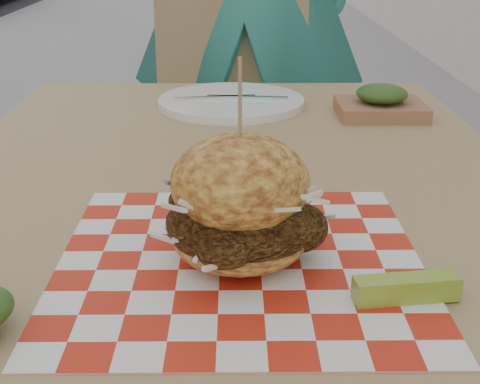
# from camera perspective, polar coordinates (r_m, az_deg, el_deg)

# --- Properties ---
(patio_table) EXTENTS (0.80, 1.20, 0.75)m
(patio_table) POSITION_cam_1_polar(r_m,az_deg,el_deg) (0.89, -0.82, -4.29)
(patio_table) COLOR tan
(patio_table) RESTS_ON ground
(patio_chair) EXTENTS (0.48, 0.49, 0.95)m
(patio_chair) POSITION_cam_1_polar(r_m,az_deg,el_deg) (1.84, -1.12, 5.76)
(patio_chair) COLOR tan
(patio_chair) RESTS_ON ground
(paper_liner) EXTENTS (0.36, 0.36, 0.00)m
(paper_liner) POSITION_cam_1_polar(r_m,az_deg,el_deg) (0.67, -0.00, -5.87)
(paper_liner) COLOR red
(paper_liner) RESTS_ON patio_table
(sandwich) EXTENTS (0.18, 0.18, 0.20)m
(sandwich) POSITION_cam_1_polar(r_m,az_deg,el_deg) (0.65, -0.00, -1.39)
(sandwich) COLOR gold
(sandwich) RESTS_ON paper_liner
(pickle_spear) EXTENTS (0.10, 0.03, 0.02)m
(pickle_spear) POSITION_cam_1_polar(r_m,az_deg,el_deg) (0.62, 14.02, -7.98)
(pickle_spear) COLOR #82A630
(pickle_spear) RESTS_ON paper_liner
(place_setting) EXTENTS (0.27, 0.27, 0.02)m
(place_setting) POSITION_cam_1_polar(r_m,az_deg,el_deg) (1.25, -0.76, 7.70)
(place_setting) COLOR white
(place_setting) RESTS_ON patio_table
(kraft_tray) EXTENTS (0.15, 0.12, 0.06)m
(kraft_tray) POSITION_cam_1_polar(r_m,az_deg,el_deg) (1.20, 11.95, 7.41)
(kraft_tray) COLOR #916042
(kraft_tray) RESTS_ON patio_table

